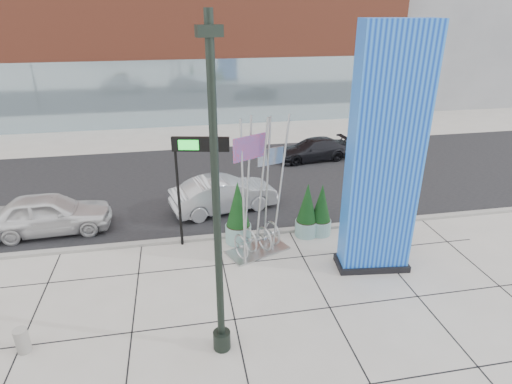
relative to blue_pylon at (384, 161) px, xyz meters
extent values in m
plane|color=#9E9991|center=(-6.26, -0.96, -4.03)|extent=(160.00, 160.00, 0.00)
cube|color=black|center=(-6.26, 9.04, -4.02)|extent=(80.00, 12.00, 0.02)
cube|color=gray|center=(-6.26, 3.04, -3.97)|extent=(80.00, 0.30, 0.12)
cube|color=brown|center=(-5.26, 26.04, 1.47)|extent=(34.00, 10.00, 11.00)
cube|color=#8CA5B2|center=(-5.26, 21.24, -1.53)|extent=(34.00, 0.60, 5.00)
cube|color=slate|center=(19.74, 31.04, 4.97)|extent=(20.00, 18.00, 18.00)
cube|color=#0B34AF|center=(0.00, 0.00, 0.14)|extent=(2.41, 1.18, 8.34)
cube|color=black|center=(0.00, 0.00, -3.91)|extent=(2.61, 1.39, 0.23)
cylinder|color=black|center=(-5.76, -3.03, 0.29)|extent=(0.19, 0.19, 8.64)
cylinder|color=black|center=(-5.76, -3.03, -3.76)|extent=(0.47, 0.47, 0.54)
cube|color=black|center=(-5.76, -3.03, 4.17)|extent=(0.58, 0.35, 0.24)
cube|color=#AEB0B3|center=(-3.86, 1.76, -4.00)|extent=(2.58, 1.97, 0.06)
cylinder|color=#AEB0B3|center=(-4.60, 1.55, -1.40)|extent=(0.10, 0.10, 5.27)
cylinder|color=#AEB0B3|center=(-4.18, 1.91, -1.40)|extent=(0.10, 0.10, 5.27)
cylinder|color=#AEB0B3|center=(-3.76, 1.65, -1.40)|extent=(0.10, 0.10, 5.27)
cylinder|color=#AEB0B3|center=(-3.28, 1.97, -1.40)|extent=(0.10, 0.10, 5.27)
cylinder|color=#AEB0B3|center=(-3.02, 1.49, -1.40)|extent=(0.10, 0.10, 5.27)
torus|color=#AEB0B3|center=(-4.65, 1.65, -3.53)|extent=(0.44, 0.91, 0.96)
torus|color=#AEB0B3|center=(-4.12, 1.86, -3.53)|extent=(0.44, 0.91, 0.96)
torus|color=#AEB0B3|center=(-3.60, 1.65, -3.53)|extent=(0.44, 0.91, 0.96)
torus|color=#AEB0B3|center=(-3.07, 1.86, -3.53)|extent=(0.44, 0.91, 0.96)
cube|color=red|center=(-4.18, 1.76, 0.18)|extent=(1.24, 0.69, 0.84)
cube|color=#AEB0B3|center=(-3.23, 1.86, -0.34)|extent=(1.02, 0.36, 0.63)
cylinder|color=gray|center=(-11.08, -2.16, -3.67)|extent=(0.37, 0.37, 0.72)
cylinder|color=black|center=(-6.68, 2.80, -1.86)|extent=(0.10, 0.10, 4.34)
cube|color=black|center=(-5.75, 2.80, 0.10)|extent=(2.06, 0.61, 0.52)
cube|color=#19D833|center=(-6.16, 2.69, 0.10)|extent=(0.71, 0.17, 0.36)
cylinder|color=#7CA7A3|center=(-1.66, 2.64, -3.71)|extent=(0.91, 0.91, 0.64)
cylinder|color=black|center=(-1.66, 2.64, -3.39)|extent=(0.84, 0.84, 0.05)
cone|color=black|center=(-1.66, 2.64, -2.57)|extent=(0.82, 0.82, 1.64)
cylinder|color=#7CA7A3|center=(-1.06, 2.64, -3.72)|extent=(0.88, 0.88, 0.62)
cylinder|color=black|center=(-1.06, 2.64, -3.42)|extent=(0.81, 0.81, 0.05)
cone|color=black|center=(-1.06, 2.64, -2.62)|extent=(0.79, 0.79, 1.58)
cylinder|color=#7CA7A3|center=(-4.46, 2.64, -3.67)|extent=(1.03, 1.03, 0.72)
cylinder|color=black|center=(-4.46, 2.64, -3.31)|extent=(0.95, 0.95, 0.06)
cone|color=black|center=(-4.46, 2.64, -2.39)|extent=(0.93, 0.93, 1.85)
imported|color=silver|center=(-11.97, 4.84, -3.20)|extent=(4.95, 2.18, 1.66)
imported|color=#AAACB2|center=(-4.67, 5.55, -3.24)|extent=(5.07, 2.76, 1.58)
imported|color=black|center=(1.42, 11.51, -3.38)|extent=(4.64, 2.32, 1.30)
camera|label=1|loc=(-6.52, -12.13, 4.65)|focal=30.00mm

